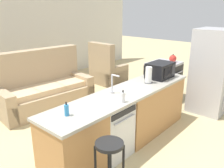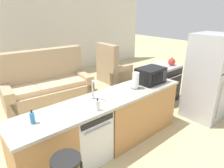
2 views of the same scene
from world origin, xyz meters
name	(u,v)px [view 1 (image 1 of 2)]	position (x,y,z in m)	size (l,w,h in m)	color
ground_plane	(119,147)	(0.00, 0.00, 0.00)	(24.00, 24.00, 0.00)	tan
wall_back	(3,40)	(0.30, 4.20, 1.30)	(10.00, 0.06, 2.60)	silver
kitchen_counter	(128,118)	(0.24, 0.00, 0.42)	(2.94, 0.66, 0.90)	#B77F47
dishwasher	(108,129)	(-0.25, 0.00, 0.42)	(0.58, 0.61, 0.84)	silver
stove_range	(163,81)	(2.35, 0.55, 0.45)	(0.76, 0.68, 0.90)	black
refrigerator	(212,72)	(2.35, -0.55, 0.87)	(0.72, 0.73, 1.74)	#B7B7BC
microwave	(160,70)	(1.19, 0.00, 1.04)	(0.50, 0.37, 0.28)	black
sink_faucet	(113,85)	(-0.02, 0.11, 1.03)	(0.07, 0.18, 0.30)	silver
paper_towel_roll	(149,75)	(0.77, -0.02, 1.04)	(0.14, 0.14, 0.28)	#4C4C51
soap_bottle	(123,97)	(-0.19, -0.22, 0.97)	(0.06, 0.06, 0.18)	silver
dish_soap_bottle	(67,110)	(-0.97, 0.02, 0.97)	(0.06, 0.06, 0.18)	#338CCC
kettle	(173,58)	(2.52, 0.42, 0.99)	(0.21, 0.17, 0.19)	red
bar_stool	(109,159)	(-0.89, -0.59, 0.54)	(0.32, 0.32, 0.74)	black
couch	(43,90)	(0.16, 2.29, 0.39)	(2.08, 1.10, 1.27)	tan
armchair	(106,72)	(2.34, 2.38, 0.35)	(0.82, 0.87, 1.20)	tan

